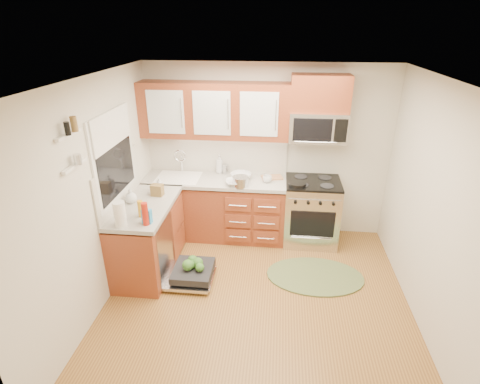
# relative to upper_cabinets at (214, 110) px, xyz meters

# --- Properties ---
(floor) EXTENTS (3.50, 3.50, 0.00)m
(floor) POSITION_rel_upper_cabinets_xyz_m (0.73, -1.57, -1.88)
(floor) COLOR brown
(floor) RESTS_ON ground
(ceiling) EXTENTS (3.50, 3.50, 0.00)m
(ceiling) POSITION_rel_upper_cabinets_xyz_m (0.73, -1.57, 0.62)
(ceiling) COLOR white
(ceiling) RESTS_ON ground
(wall_back) EXTENTS (3.50, 0.04, 2.50)m
(wall_back) POSITION_rel_upper_cabinets_xyz_m (0.73, 0.18, -0.62)
(wall_back) COLOR beige
(wall_back) RESTS_ON ground
(wall_front) EXTENTS (3.50, 0.04, 2.50)m
(wall_front) POSITION_rel_upper_cabinets_xyz_m (0.73, -3.33, -0.62)
(wall_front) COLOR beige
(wall_front) RESTS_ON ground
(wall_left) EXTENTS (0.04, 3.50, 2.50)m
(wall_left) POSITION_rel_upper_cabinets_xyz_m (-1.02, -1.57, -0.62)
(wall_left) COLOR beige
(wall_left) RESTS_ON ground
(wall_right) EXTENTS (0.04, 3.50, 2.50)m
(wall_right) POSITION_rel_upper_cabinets_xyz_m (2.48, -1.57, -0.62)
(wall_right) COLOR beige
(wall_right) RESTS_ON ground
(base_cabinet_back) EXTENTS (2.05, 0.60, 0.85)m
(base_cabinet_back) POSITION_rel_upper_cabinets_xyz_m (0.00, -0.12, -1.45)
(base_cabinet_back) COLOR maroon
(base_cabinet_back) RESTS_ON ground
(base_cabinet_left) EXTENTS (0.60, 1.25, 0.85)m
(base_cabinet_left) POSITION_rel_upper_cabinets_xyz_m (-0.72, -1.05, -1.45)
(base_cabinet_left) COLOR maroon
(base_cabinet_left) RESTS_ON ground
(countertop_back) EXTENTS (2.07, 0.64, 0.05)m
(countertop_back) POSITION_rel_upper_cabinets_xyz_m (0.00, -0.14, -0.97)
(countertop_back) COLOR #AEAA9F
(countertop_back) RESTS_ON base_cabinet_back
(countertop_left) EXTENTS (0.64, 1.27, 0.05)m
(countertop_left) POSITION_rel_upper_cabinets_xyz_m (-0.71, -1.05, -0.97)
(countertop_left) COLOR #AEAA9F
(countertop_left) RESTS_ON base_cabinet_left
(backsplash_back) EXTENTS (2.05, 0.02, 0.57)m
(backsplash_back) POSITION_rel_upper_cabinets_xyz_m (0.00, 0.16, -0.67)
(backsplash_back) COLOR beige
(backsplash_back) RESTS_ON ground
(backsplash_left) EXTENTS (0.02, 1.25, 0.57)m
(backsplash_left) POSITION_rel_upper_cabinets_xyz_m (-1.01, -1.05, -0.67)
(backsplash_left) COLOR beige
(backsplash_left) RESTS_ON ground
(upper_cabinets) EXTENTS (2.05, 0.35, 0.75)m
(upper_cabinets) POSITION_rel_upper_cabinets_xyz_m (0.00, 0.00, 0.00)
(upper_cabinets) COLOR maroon
(upper_cabinets) RESTS_ON ground
(cabinet_over_mw) EXTENTS (0.76, 0.35, 0.47)m
(cabinet_over_mw) POSITION_rel_upper_cabinets_xyz_m (1.41, 0.00, 0.26)
(cabinet_over_mw) COLOR maroon
(cabinet_over_mw) RESTS_ON ground
(range) EXTENTS (0.76, 0.64, 0.95)m
(range) POSITION_rel_upper_cabinets_xyz_m (1.41, -0.15, -1.40)
(range) COLOR silver
(range) RESTS_ON ground
(microwave) EXTENTS (0.76, 0.38, 0.40)m
(microwave) POSITION_rel_upper_cabinets_xyz_m (1.41, -0.02, -0.18)
(microwave) COLOR silver
(microwave) RESTS_ON ground
(sink) EXTENTS (0.62, 0.50, 0.26)m
(sink) POSITION_rel_upper_cabinets_xyz_m (-0.52, -0.16, -1.07)
(sink) COLOR white
(sink) RESTS_ON ground
(dishwasher) EXTENTS (0.70, 0.60, 0.20)m
(dishwasher) POSITION_rel_upper_cabinets_xyz_m (-0.13, -1.27, -1.77)
(dishwasher) COLOR silver
(dishwasher) RESTS_ON ground
(window) EXTENTS (0.03, 1.05, 1.05)m
(window) POSITION_rel_upper_cabinets_xyz_m (-1.01, -1.07, -0.32)
(window) COLOR white
(window) RESTS_ON ground
(window_blind) EXTENTS (0.02, 0.96, 0.40)m
(window_blind) POSITION_rel_upper_cabinets_xyz_m (-0.98, -1.07, 0.00)
(window_blind) COLOR white
(window_blind) RESTS_ON ground
(shelf_upper) EXTENTS (0.04, 0.40, 0.03)m
(shelf_upper) POSITION_rel_upper_cabinets_xyz_m (-0.99, -1.92, 0.17)
(shelf_upper) COLOR white
(shelf_upper) RESTS_ON ground
(shelf_lower) EXTENTS (0.04, 0.40, 0.03)m
(shelf_lower) POSITION_rel_upper_cabinets_xyz_m (-0.99, -1.92, -0.12)
(shelf_lower) COLOR white
(shelf_lower) RESTS_ON ground
(rug) EXTENTS (1.32, 0.95, 0.02)m
(rug) POSITION_rel_upper_cabinets_xyz_m (1.44, -1.04, -1.86)
(rug) COLOR olive
(rug) RESTS_ON ground
(skillet) EXTENTS (0.28, 0.28, 0.04)m
(skillet) POSITION_rel_upper_cabinets_xyz_m (1.17, -0.32, -0.90)
(skillet) COLOR black
(skillet) RESTS_ON range
(stock_pot) EXTENTS (0.29, 0.29, 0.13)m
(stock_pot) POSITION_rel_upper_cabinets_xyz_m (0.40, -0.35, -0.88)
(stock_pot) COLOR silver
(stock_pot) RESTS_ON countertop_back
(cutting_board) EXTENTS (0.33, 0.26, 0.02)m
(cutting_board) POSITION_rel_upper_cabinets_xyz_m (0.82, -0.02, -0.94)
(cutting_board) COLOR tan
(cutting_board) RESTS_ON countertop_back
(canister) EXTENTS (0.11, 0.11, 0.14)m
(canister) POSITION_rel_upper_cabinets_xyz_m (0.13, 0.07, -0.88)
(canister) COLOR silver
(canister) RESTS_ON countertop_back
(paper_towel_roll) EXTENTS (0.17, 0.17, 0.29)m
(paper_towel_roll) POSITION_rel_upper_cabinets_xyz_m (-0.79, -1.59, -0.81)
(paper_towel_roll) COLOR white
(paper_towel_roll) RESTS_ON countertop_left
(mustard_bottle) EXTENTS (0.08, 0.08, 0.20)m
(mustard_bottle) POSITION_rel_upper_cabinets_xyz_m (-0.65, -1.35, -0.85)
(mustard_bottle) COLOR orange
(mustard_bottle) RESTS_ON countertop_left
(red_bottle) EXTENTS (0.09, 0.09, 0.27)m
(red_bottle) POSITION_rel_upper_cabinets_xyz_m (-0.52, -1.53, -0.82)
(red_bottle) COLOR #AB1E0E
(red_bottle) RESTS_ON countertop_left
(wooden_box) EXTENTS (0.16, 0.12, 0.15)m
(wooden_box) POSITION_rel_upper_cabinets_xyz_m (-0.64, -0.77, -0.88)
(wooden_box) COLOR brown
(wooden_box) RESTS_ON countertop_left
(blue_carton) EXTENTS (0.11, 0.08, 0.17)m
(blue_carton) POSITION_rel_upper_cabinets_xyz_m (-0.52, -1.49, -0.87)
(blue_carton) COLOR #2A89C6
(blue_carton) RESTS_ON countertop_left
(bowl_a) EXTENTS (0.33, 0.33, 0.07)m
(bowl_a) POSITION_rel_upper_cabinets_xyz_m (0.34, -0.32, -0.92)
(bowl_a) COLOR #999999
(bowl_a) RESTS_ON countertop_back
(bowl_b) EXTENTS (0.38, 0.38, 0.09)m
(bowl_b) POSITION_rel_upper_cabinets_xyz_m (0.38, -0.12, -0.90)
(bowl_b) COLOR #999999
(bowl_b) RESTS_ON countertop_back
(cup) EXTENTS (0.15, 0.15, 0.10)m
(cup) POSITION_rel_upper_cabinets_xyz_m (0.76, -0.19, -0.90)
(cup) COLOR #999999
(cup) RESTS_ON countertop_back
(soap_bottle_a) EXTENTS (0.14, 0.14, 0.29)m
(soap_bottle_a) POSITION_rel_upper_cabinets_xyz_m (0.04, 0.10, -0.81)
(soap_bottle_a) COLOR #999999
(soap_bottle_a) RESTS_ON countertop_back
(soap_bottle_b) EXTENTS (0.11, 0.11, 0.20)m
(soap_bottle_b) POSITION_rel_upper_cabinets_xyz_m (-0.65, -0.65, -0.85)
(soap_bottle_b) COLOR #999999
(soap_bottle_b) RESTS_ON countertop_left
(soap_bottle_c) EXTENTS (0.19, 0.19, 0.19)m
(soap_bottle_c) POSITION_rel_upper_cabinets_xyz_m (-0.90, -1.02, -0.86)
(soap_bottle_c) COLOR #999999
(soap_bottle_c) RESTS_ON countertop_left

